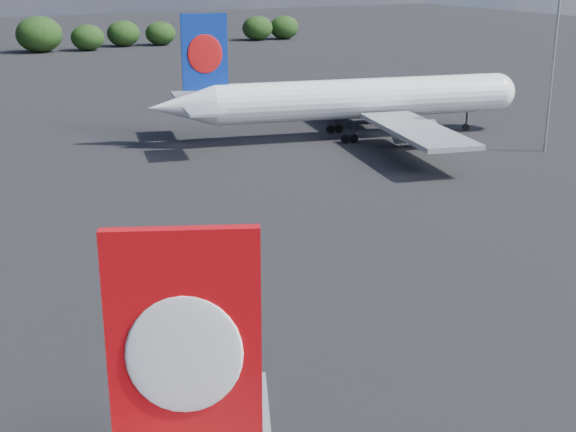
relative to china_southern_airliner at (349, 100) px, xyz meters
name	(u,v)px	position (x,y,z in m)	size (l,w,h in m)	color
china_southern_airliner	(349,100)	(0.00, 0.00, 0.00)	(50.08, 47.89, 16.44)	white
floodlight_mast_near	(556,39)	(17.38, -18.04, 8.67)	(1.60, 1.60, 20.95)	gray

